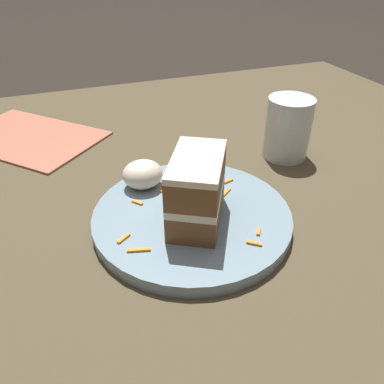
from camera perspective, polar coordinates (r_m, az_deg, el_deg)
name	(u,v)px	position (r m, az deg, el deg)	size (l,w,h in m)	color
ground_plane	(201,211)	(0.58, 1.45, -2.97)	(6.00, 6.00, 0.00)	black
dining_table	(202,204)	(0.57, 1.46, -1.90)	(1.29, 1.14, 0.03)	#4C422D
plate	(192,217)	(0.51, 0.00, -3.80)	(0.27, 0.27, 0.02)	gray
cake_slice	(197,190)	(0.46, 0.75, 0.33)	(0.11, 0.12, 0.09)	brown
cream_dollop	(143,174)	(0.55, -7.53, 2.70)	(0.06, 0.05, 0.04)	silver
orange_garnish	(200,174)	(0.58, 1.23, 2.73)	(0.06, 0.06, 0.01)	orange
carrot_shreds_scatter	(185,209)	(0.50, -1.01, -2.64)	(0.19, 0.20, 0.00)	orange
drinking_glass	(287,132)	(0.67, 14.30, 8.84)	(0.08, 0.08, 0.10)	silver
menu_card	(28,137)	(0.80, -23.73, 7.65)	(0.18, 0.27, 0.00)	#B2664C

